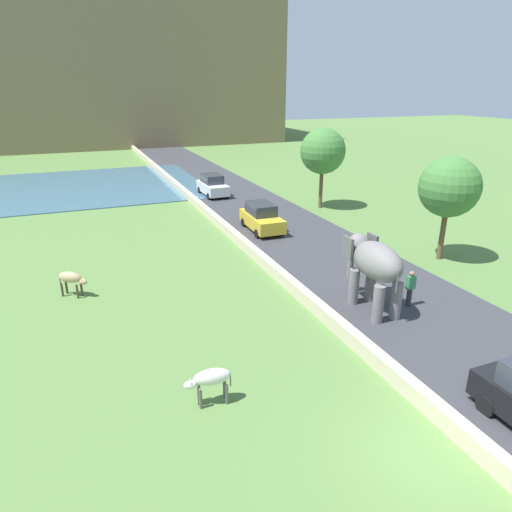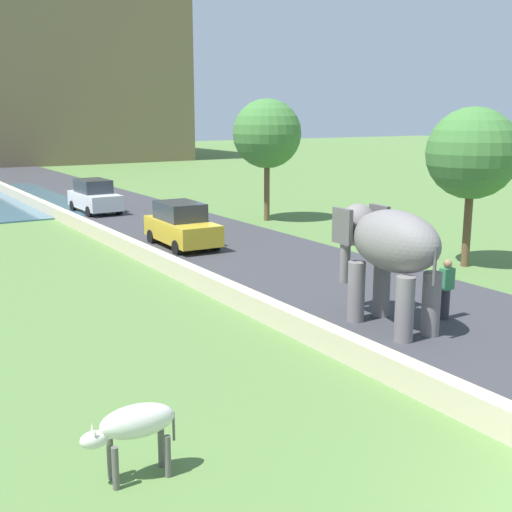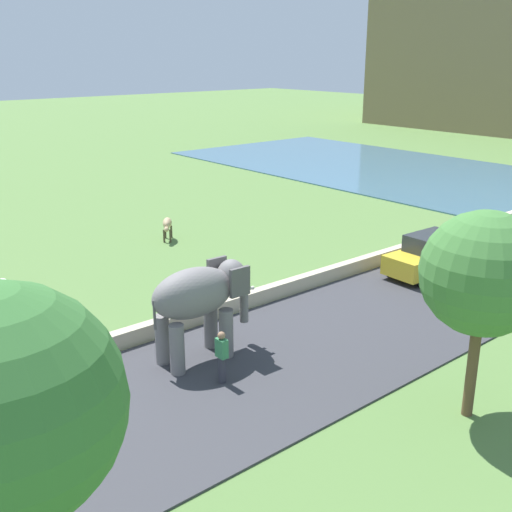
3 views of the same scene
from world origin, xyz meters
The scene contains 10 objects.
road_surface centered at (5.00, 20.00, 0.03)m, with size 7.00×120.00×0.06m, color #38383D.
barrier_wall centered at (1.20, 18.00, 0.29)m, with size 0.40×110.00×0.58m, color beige.
lake centered at (-14.00, 37.78, 0.04)m, with size 36.00×18.00×0.08m, color #426B84.
elephant centered at (3.43, 7.36, 2.04)m, with size 1.47×3.48×2.99m.
person_beside_elephant centered at (5.07, 6.92, 0.87)m, with size 0.36×0.22×1.63m.
car_yellow centered at (3.43, 19.06, 0.90)m, with size 1.90×4.05×1.80m.
cow_tan centered at (-8.04, 13.38, 0.84)m, with size 1.32×1.09×1.15m.
cow_white centered at (-4.44, 4.11, 0.84)m, with size 1.41×0.56×1.15m.
tree_near centered at (10.43, 10.89, 3.90)m, with size 3.10×3.10×5.47m.
tree_far centered at (9.78, -0.32, 4.39)m, with size 3.49×3.49×6.15m.
Camera 3 is at (17.71, -2.40, 9.01)m, focal length 43.50 mm.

